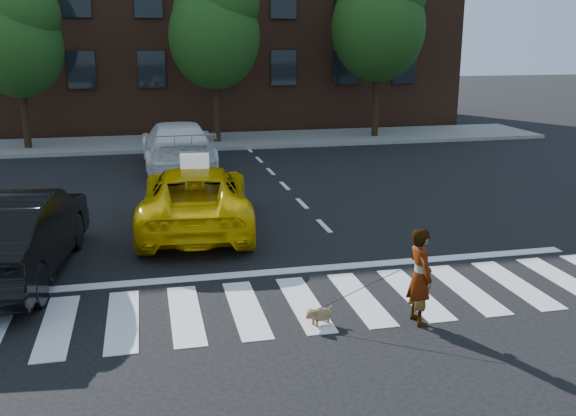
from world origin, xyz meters
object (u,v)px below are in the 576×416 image
Objects in this scene: tree_right at (380,16)px; black_sedan at (13,233)px; taxi at (195,197)px; woman at (420,276)px; tree_mid at (215,25)px; tree_left at (18,36)px; dog at (319,315)px; white_suv at (178,145)px.

tree_right is 19.66m from black_sedan.
taxi is 6.75m from woman.
woman is at bearing -86.68° from tree_mid.
black_sedan is at bearing 58.37° from woman.
dog is at bearing -68.62° from tree_left.
tree_right reaches higher than tree_left.
dog is at bearing 152.32° from black_sedan.
black_sedan is (-12.53, -14.50, -4.41)m from tree_right.
tree_left is 7.51m from tree_mid.
dog is (5.02, -3.35, -0.68)m from black_sedan.
tree_mid is at bearing -94.02° from taxi.
tree_right is 4.95× the size of woman.
tree_right is (14.50, -0.00, 0.82)m from tree_left.
tree_right reaches higher than dog.
tree_left reaches higher than woman.
taxi is (-8.93, -12.05, -4.52)m from tree_right.
dog is (-7.51, -17.85, -5.09)m from tree_right.
tree_left is at bearing 88.01° from dog.
dog is (-0.51, -17.85, -4.67)m from tree_mid.
taxi is at bearing -99.12° from tree_mid.
taxi is at bearing -65.20° from tree_left.
tree_mid is (7.50, -0.00, 0.41)m from tree_left.
white_suv is at bearing 9.69° from woman.
tree_left is 1.21× the size of taxi.
tree_left is 12.71× the size of dog.
black_sedan is at bearing 39.34° from taxi.
taxi is at bearing 88.91° from white_suv.
tree_left is 19.64m from dog.
tree_right is 15.06× the size of dog.
taxi reaches higher than dog.
dog is at bearing 108.86° from taxi.
tree_left is at bearing 22.33° from woman.
taxi is at bearing 23.30° from woman.
tree_left is 20.35m from woman.
black_sedan is 6.08m from dog.
tree_right is 19.57m from woman.
woman is (1.05, -18.10, -4.07)m from tree_mid.
tree_right is 1.44× the size of taxi.
white_suv is at bearing 72.85° from dog.
taxi is at bearing 80.39° from dog.
tree_left is 8.20m from white_suv.
tree_right is 15.66m from taxi.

